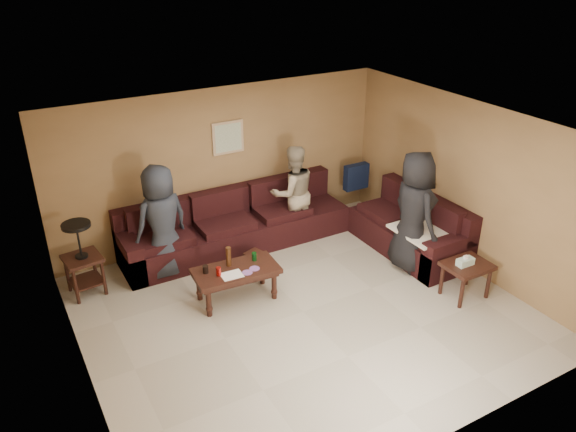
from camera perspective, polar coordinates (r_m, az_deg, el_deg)
The scene contains 10 objects.
room at distance 6.76m, azimuth 1.72°, elevation 1.80°, with size 5.60×5.50×2.50m.
sectional_sofa at distance 8.90m, azimuth 1.04°, elevation -1.45°, with size 4.65×2.90×0.97m.
coffee_table at distance 7.66m, azimuth -5.33°, elevation -5.84°, with size 1.18×0.65×0.76m.
end_table_left at distance 8.17m, azimuth -20.20°, elevation -3.97°, with size 0.53×0.53×1.09m.
side_table_right at distance 8.05m, azimuth 17.69°, elevation -5.12°, with size 0.62×0.51×0.65m.
waste_bin at distance 8.40m, azimuth -3.37°, elevation -4.66°, with size 0.25×0.25×0.30m, color #331711.
wall_art at distance 8.85m, azimuth -6.12°, elevation 7.93°, with size 0.52×0.04×0.52m.
person_left at distance 8.19m, azimuth -12.70°, elevation -0.59°, with size 0.83×0.54×1.70m, color #282D37.
person_middle at distance 9.06m, azimuth 0.51°, elevation 2.37°, with size 0.77×0.60×1.59m, color tan.
person_right at distance 8.34m, azimuth 12.66°, elevation 0.41°, with size 0.90×0.58×1.83m, color black.
Camera 1 is at (-3.22, -5.25, 4.46)m, focal length 35.00 mm.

